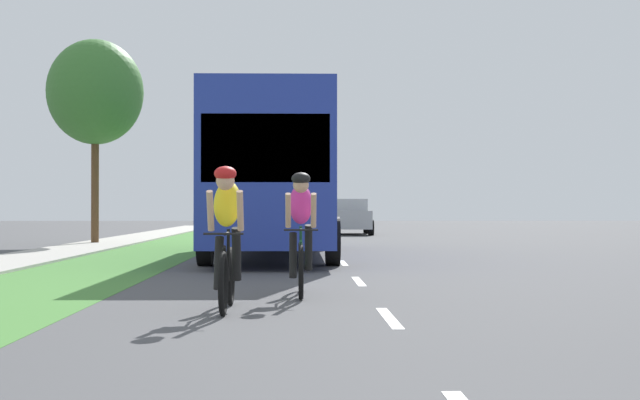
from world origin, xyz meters
name	(u,v)px	position (x,y,z in m)	size (l,w,h in m)	color
ground_plane	(337,256)	(0.00, 20.00, 0.00)	(120.00, 120.00, 0.00)	#4C4C4F
grass_verge	(141,256)	(-4.64, 20.00, 0.00)	(2.63, 70.00, 0.01)	#478438
sidewalk_concrete	(43,256)	(-6.93, 20.00, 0.00)	(1.95, 70.00, 0.10)	#B2ADA3
lane_markings_center	(331,248)	(0.00, 24.00, 0.00)	(0.12, 53.13, 0.01)	white
cyclist_lead	(227,237)	(-1.72, 8.35, 0.81)	(0.42, 1.72, 1.58)	black
cyclist_trailing	(301,233)	(-0.90, 10.02, 0.81)	(0.42, 1.72, 1.58)	black
bus_blue	(274,172)	(-1.50, 20.01, 1.98)	(2.78, 11.60, 3.48)	#23389E
sedan_silver	(348,217)	(1.24, 37.56, 0.77)	(1.98, 4.30, 1.52)	#A5A8AD
street_tree_near	(95,93)	(-7.30, 27.11, 4.76)	(3.00, 3.00, 6.43)	brown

